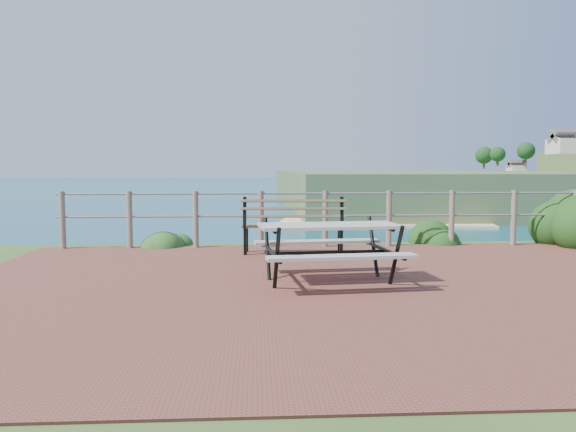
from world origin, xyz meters
name	(u,v)px	position (x,y,z in m)	size (l,w,h in m)	color
ground	(360,287)	(0.00, 0.00, 0.00)	(10.00, 7.00, 0.12)	brown
ocean	(259,172)	(0.00, 200.00, 0.00)	(1200.00, 1200.00, 0.00)	#156982
safety_railing	(325,216)	(0.00, 3.35, 0.57)	(9.40, 0.10, 1.00)	#6B5B4C
picnic_table	(329,247)	(-0.35, 0.22, 0.46)	(1.76, 1.47, 0.72)	#A29C91
park_bench	(293,217)	(-0.63, 2.56, 0.62)	(1.70, 0.51, 0.95)	brown
shrub_right_edge	(574,246)	(4.54, 3.24, 0.00)	(1.24, 1.24, 1.77)	#123B12
shrub_lip_west	(172,246)	(-2.78, 3.69, 0.00)	(0.80, 0.80, 0.55)	#315A22
shrub_lip_east	(447,243)	(2.36, 3.76, 0.00)	(0.86, 0.86, 0.63)	#123B12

